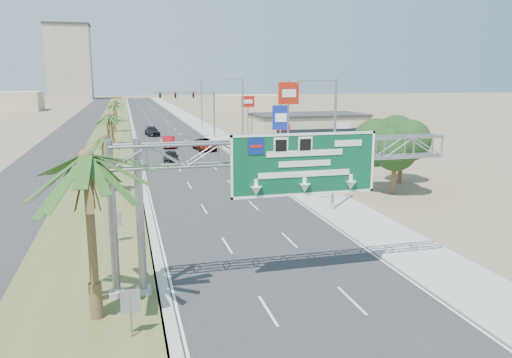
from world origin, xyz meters
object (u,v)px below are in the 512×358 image
Objects in this scene: signal_mast at (202,110)px; pole_sign_red_far at (248,105)px; palm_near at (86,158)px; car_far at (152,131)px; sign_gantry at (270,163)px; store_building at (308,127)px; car_mid_lane at (169,142)px; pole_sign_blue at (280,119)px; car_left_lane at (171,157)px; car_right_lane at (205,145)px; pole_sign_red_near at (289,99)px.

pole_sign_red_far is (6.84, -4.51, 0.95)m from signal_mast.
palm_near is 70.42m from car_far.
store_building is at bearing 67.64° from sign_gantry.
pole_sign_red_far is (13.52, 6.03, 4.98)m from car_mid_lane.
pole_sign_blue is (5.83, -25.41, 0.18)m from signal_mast.
car_mid_lane is (-0.44, 51.51, -5.24)m from sign_gantry.
store_building is 27.70m from car_far.
sign_gantry is 2.40× the size of pole_sign_blue.
car_left_lane is 25.50m from pole_sign_red_far.
car_right_lane is at bearing -97.64° from signal_mast.
signal_mast is 2.28× the size of car_left_lane.
pole_sign_red_near reaches higher than car_far.
pole_sign_red_far is (14.52, 20.35, 5.04)m from car_left_lane.
signal_mast is 1.48× the size of pole_sign_blue.
pole_sign_red_near reaches higher than car_mid_lane.
car_far is (-25.00, 11.87, -1.24)m from store_building.
store_building is 30.96m from car_left_lane.
store_building reaches higher than car_left_lane.
palm_near reaches higher than store_building.
signal_mast is at bearing 98.32° from pole_sign_red_near.
pole_sign_red_near is at bearing -75.16° from car_right_lane.
palm_near reaches higher than signal_mast.
pole_sign_red_near is at bearing -115.08° from store_building.
pole_sign_blue is (14.00, -31.31, 4.27)m from car_far.
signal_mast is 10.88m from car_far.
palm_near is at bearing -101.81° from car_far.
car_left_lane is at bearing -125.21° from car_right_lane.
pole_sign_red_far reaches higher than pole_sign_blue.
pole_sign_red_far is at bearing 171.64° from store_building.
sign_gantry reaches higher than car_right_lane.
car_right_lane is (5.71, 10.25, 0.02)m from car_left_lane.
store_building is 29.26m from pole_sign_red_near.
palm_near reaches higher than pole_sign_blue.
car_far is (-1.94, 67.94, -5.30)m from sign_gantry.
pole_sign_blue is at bearing -72.64° from car_far.
sign_gantry is 0.93× the size of store_building.
car_right_lane is at bearing -79.87° from car_far.
pole_sign_red_near is (12.84, -37.85, 7.03)m from car_far.
pole_sign_red_far is (2.17, 27.44, -1.98)m from pole_sign_red_near.
car_left_lane is at bearing -125.51° from pole_sign_red_far.
car_mid_lane is 0.51× the size of pole_sign_red_near.
store_building is 20.71m from car_right_lane.
car_far is 0.53× the size of pole_sign_red_near.
sign_gantry is 2.94× the size of car_right_lane.
sign_gantry is 38.59m from pole_sign_blue.
car_left_lane is 0.79× the size of car_right_lane.
pole_sign_blue is (7.79, -10.81, 4.24)m from car_right_lane.
car_far is 18.95m from pole_sign_red_far.
signal_mast is at bearing 77.34° from palm_near.
pole_sign_blue reaches higher than car_left_lane.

